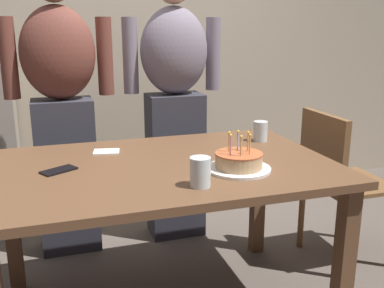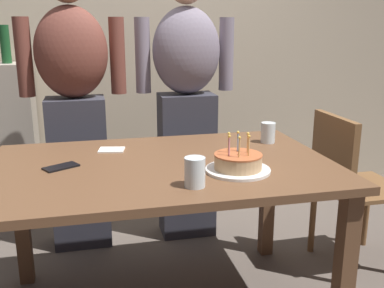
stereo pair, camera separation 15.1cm
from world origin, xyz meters
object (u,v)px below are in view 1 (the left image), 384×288
person_woman_cardigan (175,102)px  dining_chair (336,175)px  birthday_cake (239,162)px  water_glass_near (200,172)px  cell_phone (59,170)px  person_man_bearded (62,108)px  napkin_stack (106,152)px  water_glass_far (260,131)px

person_woman_cardigan → dining_chair: 1.04m
birthday_cake → water_glass_near: 0.26m
cell_phone → person_man_bearded: size_ratio=0.09×
water_glass_near → napkin_stack: size_ratio=0.95×
napkin_stack → water_glass_near: bearing=-64.0°
water_glass_far → dining_chair: size_ratio=0.12×
cell_phone → water_glass_near: bearing=-64.8°
birthday_cake → water_glass_near: bearing=-148.3°
water_glass_near → person_man_bearded: (-0.45, 1.12, 0.08)m
napkin_stack → dining_chair: 1.28m
birthday_cake → napkin_stack: bearing=138.5°
cell_phone → person_woman_cardigan: 1.06m
water_glass_near → person_man_bearded: size_ratio=0.07×
cell_phone → napkin_stack: size_ratio=1.19×
dining_chair → birthday_cake: bearing=115.6°
water_glass_near → person_woman_cardigan: (0.22, 1.12, 0.08)m
cell_phone → water_glass_far: bearing=-19.3°
water_glass_near → dining_chair: (0.98, 0.50, -0.28)m
water_glass_near → napkin_stack: water_glass_near is taller
napkin_stack → cell_phone: bearing=-135.5°
water_glass_far → person_man_bearded: person_man_bearded is taller
birthday_cake → napkin_stack: 0.66m
person_man_bearded → birthday_cake: bearing=124.3°
person_woman_cardigan → dining_chair: size_ratio=1.90×
cell_phone → person_woman_cardigan: (0.72, 0.77, 0.13)m
cell_phone → birthday_cake: bearing=-46.7°
dining_chair → person_man_bearded: bearing=66.6°
birthday_cake → cell_phone: size_ratio=1.89×
person_man_bearded → person_woman_cardigan: 0.67m
birthday_cake → person_woman_cardigan: 0.99m
water_glass_near → napkin_stack: 0.64m
person_man_bearded → dining_chair: (1.43, -0.62, -0.36)m
dining_chair → person_woman_cardigan: bearing=51.0°
napkin_stack → person_man_bearded: 0.59m
water_glass_far → person_woman_cardigan: 0.65m
water_glass_far → person_woman_cardigan: size_ratio=0.06×
birthday_cake → water_glass_far: size_ratio=2.58×
water_glass_far → cell_phone: 1.04m
water_glass_far → cell_phone: bearing=-169.2°
birthday_cake → person_man_bearded: bearing=124.3°
person_woman_cardigan → person_man_bearded: bearing=0.0°
water_glass_near → napkin_stack: (-0.28, 0.57, -0.05)m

